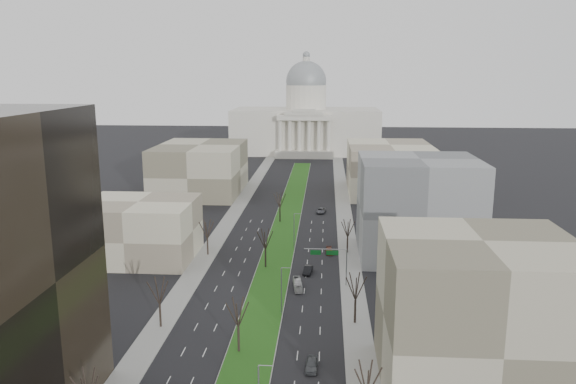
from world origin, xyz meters
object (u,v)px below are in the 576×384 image
at_px(box_van, 298,284).
at_px(car_grey_far, 321,210).
at_px(car_red, 329,251).
at_px(car_black, 308,270).
at_px(car_grey_near, 312,364).

bearing_deg(box_van, car_grey_far, 79.22).
xyz_separation_m(car_grey_far, box_van, (-4.13, -64.55, 0.15)).
distance_m(car_red, car_grey_far, 40.89).
bearing_deg(car_black, box_van, -94.27).
bearing_deg(box_van, car_black, 71.68).
bearing_deg(car_black, car_grey_near, -80.32).
height_order(car_black, car_red, car_black).
xyz_separation_m(car_grey_near, car_grey_far, (0.30, 96.66, -0.03)).
xyz_separation_m(car_red, car_grey_far, (-2.52, 40.81, 0.13)).
bearing_deg(car_black, car_grey_far, 94.54).
bearing_deg(car_grey_near, car_grey_far, 92.30).
relative_size(car_red, box_van, 0.66).
bearing_deg(car_grey_far, box_van, -86.20).
relative_size(car_grey_near, car_black, 0.96).
bearing_deg(car_grey_far, car_red, -79.00).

